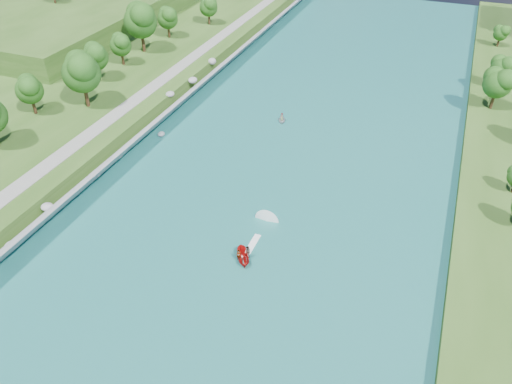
% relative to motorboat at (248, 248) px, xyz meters
% --- Properties ---
extents(ground, '(260.00, 260.00, 0.00)m').
position_rel_motorboat_xyz_m(ground, '(-2.45, -7.44, -0.72)').
color(ground, '#2D5119').
rests_on(ground, ground).
extents(river_water, '(55.00, 240.00, 0.10)m').
position_rel_motorboat_xyz_m(river_water, '(-2.45, 12.56, -0.67)').
color(river_water, '#185A5D').
rests_on(river_water, ground).
extents(berm_west, '(45.00, 240.00, 3.50)m').
position_rel_motorboat_xyz_m(berm_west, '(-52.45, 12.56, 1.03)').
color(berm_west, '#2D5119').
rests_on(berm_west, ground).
extents(riprap_bank, '(4.75, 236.00, 4.53)m').
position_rel_motorboat_xyz_m(riprap_bank, '(-28.33, 11.65, 1.12)').
color(riprap_bank, slate).
rests_on(riprap_bank, ground).
extents(riverside_path, '(3.00, 200.00, 0.10)m').
position_rel_motorboat_xyz_m(riverside_path, '(-34.95, 12.56, 2.83)').
color(riverside_path, gray).
rests_on(riverside_path, berm_west).
extents(motorboat, '(3.60, 18.74, 2.12)m').
position_rel_motorboat_xyz_m(motorboat, '(0.00, 0.00, 0.00)').
color(motorboat, '#AE0F0D').
rests_on(motorboat, river_water).
extents(raft, '(2.71, 3.18, 1.72)m').
position_rel_motorboat_xyz_m(raft, '(-7.91, 36.24, -0.24)').
color(raft, '#94969C').
rests_on(raft, river_water).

